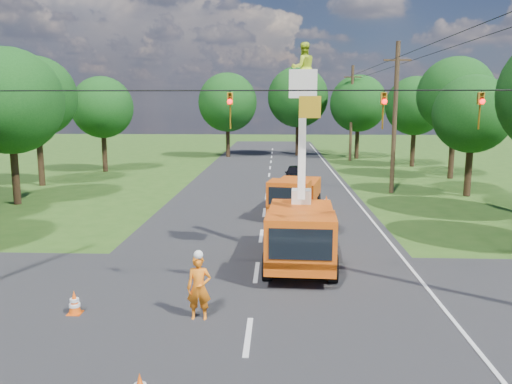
{
  "coord_description": "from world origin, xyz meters",
  "views": [
    {
      "loc": [
        0.73,
        -11.94,
        5.91
      ],
      "look_at": [
        -0.1,
        6.95,
        2.6
      ],
      "focal_mm": 35.0,
      "sensor_mm": 36.0,
      "label": 1
    }
  ],
  "objects_px": {
    "traffic_cone_3": "(293,223)",
    "tree_left_d": "(9,101)",
    "traffic_cone_2": "(288,237)",
    "traffic_cone_7": "(326,202)",
    "tree_right_c": "(473,114)",
    "bucket_truck": "(301,219)",
    "tree_right_d": "(456,95)",
    "distant_car": "(295,174)",
    "tree_left_f": "(102,108)",
    "pole_right_mid": "(395,117)",
    "second_truck": "(295,195)",
    "ground_worker": "(199,288)",
    "tree_far_b": "(298,97)",
    "pole_right_far": "(351,113)",
    "tree_far_a": "(228,102)",
    "traffic_cone_4": "(74,303)",
    "tree_far_c": "(358,104)",
    "tree_right_e": "(415,106)",
    "tree_left_e": "(36,97)"
  },
  "relations": [
    {
      "from": "distant_car",
      "to": "tree_left_f",
      "type": "height_order",
      "value": "tree_left_f"
    },
    {
      "from": "ground_worker",
      "to": "traffic_cone_7",
      "type": "xyz_separation_m",
      "value": [
        4.99,
        15.62,
        -0.57
      ]
    },
    {
      "from": "tree_right_c",
      "to": "traffic_cone_4",
      "type": "bearing_deg",
      "value": -132.69
    },
    {
      "from": "tree_right_e",
      "to": "tree_right_c",
      "type": "bearing_deg",
      "value": -92.15
    },
    {
      "from": "ground_worker",
      "to": "traffic_cone_2",
      "type": "relative_size",
      "value": 2.61
    },
    {
      "from": "bucket_truck",
      "to": "traffic_cone_3",
      "type": "xyz_separation_m",
      "value": [
        -0.13,
        5.06,
        -1.37
      ]
    },
    {
      "from": "traffic_cone_2",
      "to": "tree_right_c",
      "type": "bearing_deg",
      "value": 45.62
    },
    {
      "from": "tree_right_d",
      "to": "tree_right_e",
      "type": "xyz_separation_m",
      "value": [
        -1.0,
        8.0,
        -0.87
      ]
    },
    {
      "from": "ground_worker",
      "to": "traffic_cone_2",
      "type": "distance_m",
      "value": 8.13
    },
    {
      "from": "second_truck",
      "to": "ground_worker",
      "type": "height_order",
      "value": "second_truck"
    },
    {
      "from": "traffic_cone_3",
      "to": "tree_right_c",
      "type": "xyz_separation_m",
      "value": [
        11.73,
        9.84,
        4.95
      ]
    },
    {
      "from": "traffic_cone_2",
      "to": "tree_right_c",
      "type": "relative_size",
      "value": 0.09
    },
    {
      "from": "tree_right_c",
      "to": "bucket_truck",
      "type": "bearing_deg",
      "value": -127.91
    },
    {
      "from": "ground_worker",
      "to": "traffic_cone_7",
      "type": "height_order",
      "value": "ground_worker"
    },
    {
      "from": "tree_left_e",
      "to": "tree_far_b",
      "type": "bearing_deg",
      "value": 49.28
    },
    {
      "from": "tree_left_f",
      "to": "tree_far_c",
      "type": "height_order",
      "value": "tree_far_c"
    },
    {
      "from": "bucket_truck",
      "to": "pole_right_mid",
      "type": "bearing_deg",
      "value": 69.35
    },
    {
      "from": "second_truck",
      "to": "traffic_cone_3",
      "type": "xyz_separation_m",
      "value": [
        -0.2,
        -3.65,
        -0.74
      ]
    },
    {
      "from": "traffic_cone_2",
      "to": "tree_left_d",
      "type": "height_order",
      "value": "tree_left_d"
    },
    {
      "from": "second_truck",
      "to": "pole_right_far",
      "type": "distance_m",
      "value": 28.32
    },
    {
      "from": "tree_right_c",
      "to": "tree_far_b",
      "type": "xyz_separation_m",
      "value": [
        -10.2,
        26.0,
        1.5
      ]
    },
    {
      "from": "bucket_truck",
      "to": "tree_right_c",
      "type": "bearing_deg",
      "value": 54.91
    },
    {
      "from": "second_truck",
      "to": "traffic_cone_2",
      "type": "xyz_separation_m",
      "value": [
        -0.46,
        -6.08,
        -0.74
      ]
    },
    {
      "from": "traffic_cone_3",
      "to": "tree_left_d",
      "type": "distance_m",
      "value": 18.4
    },
    {
      "from": "bucket_truck",
      "to": "distant_car",
      "type": "relative_size",
      "value": 2.07
    },
    {
      "from": "traffic_cone_2",
      "to": "distant_car",
      "type": "bearing_deg",
      "value": 87.13
    },
    {
      "from": "pole_right_far",
      "to": "distant_car",
      "type": "bearing_deg",
      "value": -112.13
    },
    {
      "from": "pole_right_far",
      "to": "tree_far_a",
      "type": "height_order",
      "value": "pole_right_far"
    },
    {
      "from": "traffic_cone_2",
      "to": "tree_right_d",
      "type": "bearing_deg",
      "value": 56.13
    },
    {
      "from": "tree_left_d",
      "to": "tree_far_b",
      "type": "xyz_separation_m",
      "value": [
        18.0,
        30.0,
        0.68
      ]
    },
    {
      "from": "tree_left_e",
      "to": "tree_far_b",
      "type": "xyz_separation_m",
      "value": [
        19.8,
        23.0,
        0.32
      ]
    },
    {
      "from": "traffic_cone_7",
      "to": "tree_right_c",
      "type": "relative_size",
      "value": 0.09
    },
    {
      "from": "traffic_cone_7",
      "to": "tree_left_e",
      "type": "xyz_separation_m",
      "value": [
        -20.37,
        7.31,
        6.13
      ]
    },
    {
      "from": "pole_right_mid",
      "to": "tree_right_c",
      "type": "distance_m",
      "value": 4.81
    },
    {
      "from": "tree_left_f",
      "to": "tree_far_c",
      "type": "bearing_deg",
      "value": 26.28
    },
    {
      "from": "traffic_cone_4",
      "to": "tree_far_c",
      "type": "height_order",
      "value": "tree_far_c"
    },
    {
      "from": "traffic_cone_2",
      "to": "tree_left_f",
      "type": "relative_size",
      "value": 0.08
    },
    {
      "from": "bucket_truck",
      "to": "pole_right_far",
      "type": "xyz_separation_m",
      "value": [
        6.9,
        35.9,
        3.38
      ]
    },
    {
      "from": "traffic_cone_7",
      "to": "tree_far_c",
      "type": "bearing_deg",
      "value": 77.74
    },
    {
      "from": "traffic_cone_4",
      "to": "tree_left_d",
      "type": "distance_m",
      "value": 19.52
    },
    {
      "from": "bucket_truck",
      "to": "distant_car",
      "type": "xyz_separation_m",
      "value": [
        0.48,
        20.11,
        -1.06
      ]
    },
    {
      "from": "ground_worker",
      "to": "tree_far_b",
      "type": "xyz_separation_m",
      "value": [
        4.42,
        45.93,
        5.88
      ]
    },
    {
      "from": "traffic_cone_2",
      "to": "bucket_truck",
      "type": "bearing_deg",
      "value": -81.45
    },
    {
      "from": "pole_right_far",
      "to": "tree_left_e",
      "type": "distance_m",
      "value": 31.08
    },
    {
      "from": "distant_car",
      "to": "tree_far_b",
      "type": "xyz_separation_m",
      "value": [
        0.92,
        20.79,
        6.14
      ]
    },
    {
      "from": "tree_left_d",
      "to": "tree_right_d",
      "type": "relative_size",
      "value": 0.95
    },
    {
      "from": "tree_far_b",
      "to": "tree_far_c",
      "type": "xyz_separation_m",
      "value": [
        6.5,
        -3.0,
        -0.75
      ]
    },
    {
      "from": "second_truck",
      "to": "traffic_cone_4",
      "type": "xyz_separation_m",
      "value": [
        -6.69,
        -13.58,
        -0.74
      ]
    },
    {
      "from": "pole_right_mid",
      "to": "tree_far_c",
      "type": "xyz_separation_m",
      "value": [
        1.0,
        22.0,
        0.96
      ]
    },
    {
      "from": "distant_car",
      "to": "pole_right_far",
      "type": "relative_size",
      "value": 0.39
    }
  ]
}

